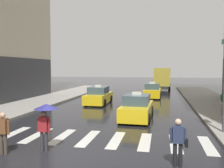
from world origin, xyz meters
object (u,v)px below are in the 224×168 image
Objects in this scene: taxi_second at (99,96)px; taxi_third at (152,91)px; pedestrian_with_handbag at (178,140)px; taxi_lead at (137,108)px; box_truck at (163,78)px; pedestrian_with_umbrella at (45,114)px; pedestrian_plain_coat at (3,131)px.

taxi_second is 7.63m from taxi_third.
taxi_second reaches higher than pedestrian_with_handbag.
taxi_lead reaches higher than pedestrian_with_handbag.
box_truck is at bearing 90.69° from pedestrian_with_handbag.
box_truck reaches higher than taxi_lead.
taxi_lead is 1.01× the size of taxi_second.
pedestrian_with_umbrella is at bearing -100.60° from taxi_third.
pedestrian_with_umbrella is 1.70m from pedestrian_plain_coat.
taxi_lead is 21.37m from box_truck.
taxi_lead is at bearing -94.80° from box_truck.
pedestrian_with_umbrella is (1.18, -13.12, 0.79)m from taxi_second.
taxi_second is 13.74m from pedestrian_plain_coat.
taxi_third is 2.77× the size of pedestrian_with_handbag.
pedestrian_with_umbrella is 1.18× the size of pedestrian_with_handbag.
taxi_second is at bearing 114.83° from pedestrian_with_handbag.
taxi_second is 1.00× the size of taxi_third.
taxi_lead is 7.35m from taxi_second.
pedestrian_with_handbag is 6.59m from pedestrian_plain_coat.
taxi_third reaches higher than pedestrian_plain_coat.
pedestrian_with_umbrella reaches higher than pedestrian_plain_coat.
pedestrian_with_umbrella is (-2.99, -7.07, 0.79)m from taxi_lead.
taxi_second is at bearing 124.58° from taxi_lead.
taxi_lead reaches higher than pedestrian_plain_coat.
pedestrian_plain_coat is (-5.05, -19.70, 0.21)m from taxi_third.
pedestrian_with_umbrella is at bearing -99.56° from box_truck.
pedestrian_with_handbag is (2.13, -7.57, 0.21)m from taxi_lead.
taxi_second is 2.35× the size of pedestrian_with_umbrella.
box_truck is (1.78, 21.27, 1.13)m from taxi_lead.
taxi_second is (-4.17, 6.05, 0.00)m from taxi_lead.
taxi_third is at bearing 51.46° from taxi_second.
taxi_third is at bearing 75.63° from pedestrian_plain_coat.
pedestrian_with_handbag is 1.00× the size of pedestrian_plain_coat.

